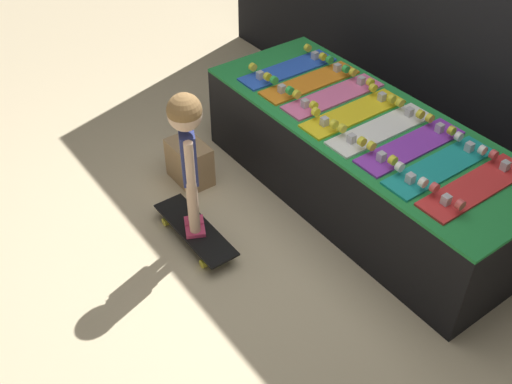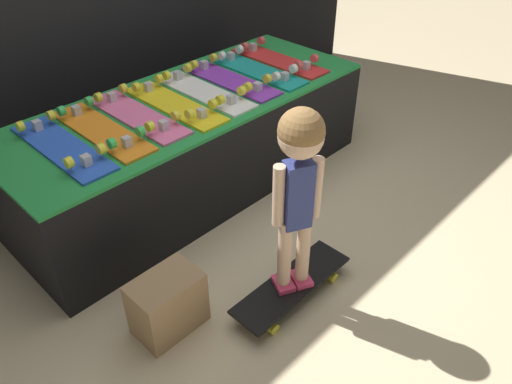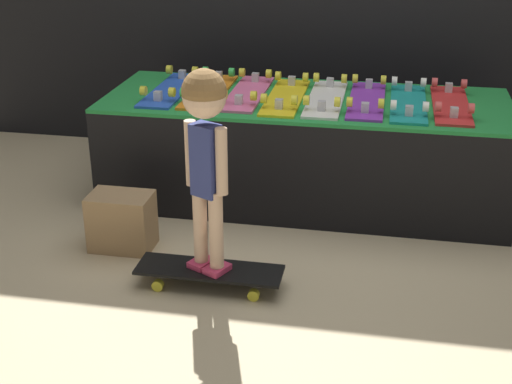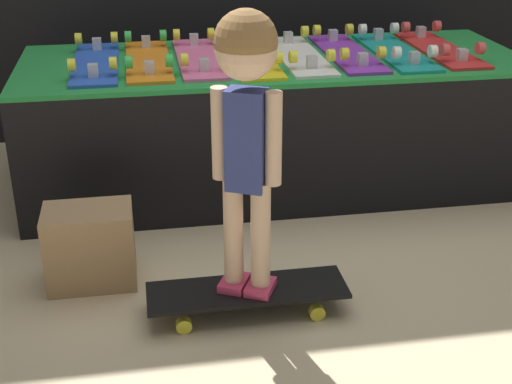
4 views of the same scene
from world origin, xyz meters
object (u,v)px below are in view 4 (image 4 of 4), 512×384
Objects in this scene: skateboard_yellow_on_rack at (250,56)px; storage_box at (90,246)px; skateboard_purple_on_rack at (347,51)px; child at (246,103)px; skateboard_pink_on_rack at (199,56)px; skateboard_orange_on_rack at (148,59)px; skateboard_blue_on_rack at (96,61)px; skateboard_on_floor at (247,293)px; skateboard_white_on_rack at (299,54)px; skateboard_teal_on_rack at (395,50)px; skateboard_red_on_rack at (440,47)px.

skateboard_yellow_on_rack is 2.31× the size of storage_box.
skateboard_purple_on_rack is 1.26m from child.
storage_box is at bearing -120.72° from skateboard_pink_on_rack.
skateboard_orange_on_rack reaches higher than storage_box.
skateboard_blue_on_rack is 1.00× the size of skateboard_yellow_on_rack.
skateboard_orange_on_rack is at bearing 103.57° from skateboard_on_floor.
skateboard_orange_on_rack and skateboard_white_on_rack have the same top height.
skateboard_orange_on_rack is at bearing 178.68° from skateboard_teal_on_rack.
skateboard_yellow_on_rack is 0.78× the size of child.
skateboard_purple_on_rack is at bearing -0.77° from skateboard_orange_on_rack.
skateboard_teal_on_rack is 1.07× the size of skateboard_on_floor.
skateboard_orange_on_rack is 0.45m from skateboard_yellow_on_rack.
skateboard_white_on_rack is 1.07× the size of skateboard_on_floor.
skateboard_pink_on_rack is at bearing 170.63° from skateboard_yellow_on_rack.
skateboard_yellow_on_rack is 1.00× the size of skateboard_white_on_rack.
child is (-0.63, -1.08, 0.12)m from skateboard_purple_on_rack.
skateboard_teal_on_rack is at bearing -2.03° from skateboard_pink_on_rack.
skateboard_red_on_rack is 0.78× the size of child.
skateboard_orange_on_rack is 1.00× the size of skateboard_yellow_on_rack.
skateboard_purple_on_rack is 2.31× the size of storage_box.
child reaches higher than storage_box.
child is at bearing -28.55° from storage_box.
storage_box is (-0.71, -0.78, -0.47)m from skateboard_yellow_on_rack.
skateboard_purple_on_rack is (0.45, 0.02, 0.00)m from skateboard_yellow_on_rack.
skateboard_blue_on_rack is at bearing 179.19° from skateboard_teal_on_rack.
skateboard_red_on_rack is (1.12, -0.02, 0.00)m from skateboard_pink_on_rack.
skateboard_orange_on_rack is 1.00× the size of skateboard_pink_on_rack.
skateboard_pink_on_rack is (0.22, 0.01, 0.00)m from skateboard_orange_on_rack.
skateboard_on_floor is at bearing -65.81° from skateboard_blue_on_rack.
skateboard_yellow_on_rack is at bearing -2.06° from skateboard_blue_on_rack.
skateboard_teal_on_rack and skateboard_red_on_rack have the same top height.
skateboard_white_on_rack is at bearing -2.03° from skateboard_orange_on_rack.
child reaches higher than skateboard_teal_on_rack.
storage_box is (-1.38, -0.78, -0.47)m from skateboard_teal_on_rack.
skateboard_yellow_on_rack is at bearing -9.37° from skateboard_pink_on_rack.
child is at bearing -128.74° from skateboard_teal_on_rack.
skateboard_white_on_rack is 0.67m from skateboard_red_on_rack.
skateboard_yellow_on_rack is 0.67m from skateboard_teal_on_rack.
skateboard_orange_on_rack is 1.00× the size of skateboard_teal_on_rack.
skateboard_blue_on_rack and skateboard_red_on_rack have the same top height.
skateboard_pink_on_rack reaches higher than storage_box.
skateboard_red_on_rack is 2.31× the size of storage_box.
skateboard_teal_on_rack is (1.12, -0.03, 0.00)m from skateboard_orange_on_rack.
skateboard_blue_on_rack is 1.00× the size of skateboard_purple_on_rack.
skateboard_purple_on_rack and skateboard_red_on_rack have the same top height.
skateboard_yellow_on_rack and skateboard_red_on_rack have the same top height.
skateboard_on_floor is 0.60m from storage_box.
skateboard_pink_on_rack is 0.23m from skateboard_yellow_on_rack.
skateboard_blue_on_rack is 0.93m from storage_box.
skateboard_orange_on_rack is 0.22m from skateboard_pink_on_rack.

